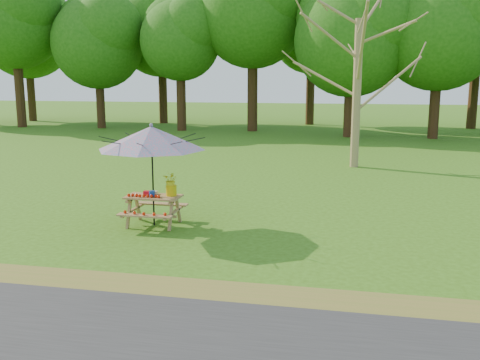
# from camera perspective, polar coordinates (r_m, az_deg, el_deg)

# --- Properties ---
(ground) EXTENTS (120.00, 120.00, 0.00)m
(ground) POSITION_cam_1_polar(r_m,az_deg,el_deg) (11.00, -3.67, -6.23)
(ground) COLOR #376112
(ground) RESTS_ON ground
(drygrass_strip) EXTENTS (120.00, 1.20, 0.01)m
(drygrass_strip) POSITION_cam_1_polar(r_m,az_deg,el_deg) (8.49, -8.75, -11.59)
(drygrass_strip) COLOR olive
(drygrass_strip) RESTS_ON ground
(picnic_table) EXTENTS (1.20, 1.32, 0.67)m
(picnic_table) POSITION_cam_1_polar(r_m,az_deg,el_deg) (12.00, -9.18, -3.28)
(picnic_table) COLOR olive
(picnic_table) RESTS_ON ground
(patio_umbrella) EXTENTS (2.63, 2.63, 2.27)m
(patio_umbrella) POSITION_cam_1_polar(r_m,az_deg,el_deg) (11.71, -9.42, 4.45)
(patio_umbrella) COLOR black
(patio_umbrella) RESTS_ON ground
(produce_bins) EXTENTS (0.29, 0.38, 0.13)m
(produce_bins) POSITION_cam_1_polar(r_m,az_deg,el_deg) (11.94, -9.48, -1.40)
(produce_bins) COLOR red
(produce_bins) RESTS_ON picnic_table
(tomatoes_row) EXTENTS (0.77, 0.13, 0.07)m
(tomatoes_row) POSITION_cam_1_polar(r_m,az_deg,el_deg) (11.80, -10.22, -1.66)
(tomatoes_row) COLOR red
(tomatoes_row) RESTS_ON picnic_table
(flower_bucket) EXTENTS (0.37, 0.34, 0.53)m
(flower_bucket) POSITION_cam_1_polar(r_m,az_deg,el_deg) (11.82, -7.36, -0.32)
(flower_bucket) COLOR #D7BB0B
(flower_bucket) RESTS_ON picnic_table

